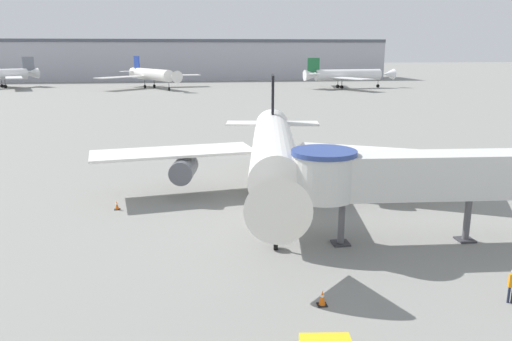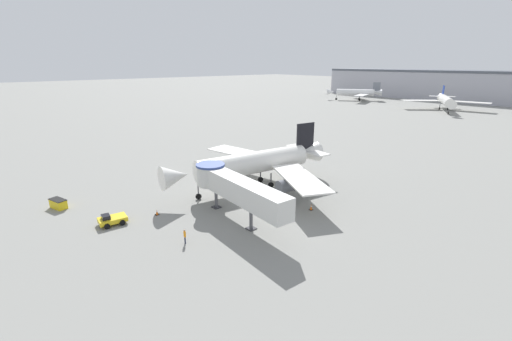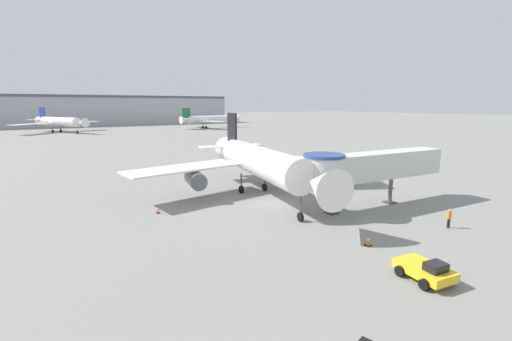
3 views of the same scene
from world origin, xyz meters
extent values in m
plane|color=gray|center=(0.00, 0.00, 0.00)|extent=(800.00, 800.00, 0.00)
cylinder|color=white|center=(0.54, 3.29, 4.28)|extent=(6.63, 20.00, 3.57)
cone|color=white|center=(-1.55, -9.77, 4.28)|extent=(4.14, 4.44, 3.57)
cone|color=white|center=(2.29, 14.24, 4.28)|extent=(4.37, 5.85, 3.57)
cube|color=white|center=(-7.60, 7.36, 3.66)|extent=(14.34, 6.72, 0.22)
cube|color=white|center=(9.54, 4.62, 3.66)|extent=(14.39, 10.40, 0.22)
cube|color=black|center=(2.24, 13.98, 7.49)|extent=(0.83, 3.76, 4.64)
cube|color=white|center=(2.33, 14.51, 4.91)|extent=(9.67, 4.08, 0.18)
cylinder|color=#565960|center=(-6.70, 6.03, 2.43)|extent=(2.53, 4.03, 1.96)
cylinder|color=#565960|center=(8.26, 3.64, 2.43)|extent=(2.53, 4.03, 1.96)
cylinder|color=#4C4C51|center=(-1.01, -6.38, 1.48)|extent=(0.18, 0.18, 2.05)
cylinder|color=black|center=(-1.01, -6.38, 0.45)|extent=(0.40, 0.93, 0.90)
cylinder|color=#4C4C51|center=(-0.66, 5.97, 1.48)|extent=(0.22, 0.22, 2.05)
cylinder|color=black|center=(-0.66, 5.97, 0.45)|extent=(0.54, 0.95, 0.90)
cylinder|color=#4C4C51|center=(2.51, 5.47, 1.48)|extent=(0.22, 0.22, 2.05)
cylinder|color=black|center=(2.51, 5.47, 0.45)|extent=(0.54, 0.95, 0.90)
cube|color=silver|center=(10.05, -6.55, 4.53)|extent=(16.19, 3.67, 2.80)
cylinder|color=silver|center=(2.04, -6.02, 4.53)|extent=(3.90, 3.90, 2.80)
cylinder|color=navy|center=(2.04, -6.02, 6.08)|extent=(4.10, 4.10, 0.30)
cylinder|color=#56565B|center=(3.32, -6.10, 1.57)|extent=(0.44, 0.44, 3.13)
cube|color=#333338|center=(3.32, -6.10, 0.06)|extent=(1.10, 1.10, 0.12)
cylinder|color=#56565B|center=(11.65, -6.66, 1.57)|extent=(0.44, 0.44, 3.13)
cube|color=#333338|center=(11.65, -6.66, 0.06)|extent=(1.10, 1.10, 0.12)
cube|color=yellow|center=(-1.16, -19.17, 0.64)|extent=(2.46, 3.61, 0.58)
cube|color=black|center=(-1.25, -19.93, 1.19)|extent=(1.35, 1.09, 0.52)
cylinder|color=black|center=(-2.32, -19.98, 0.35)|extent=(0.41, 0.73, 0.70)
cylinder|color=black|center=(-0.22, -20.22, 0.35)|extent=(0.41, 0.73, 0.70)
cylinder|color=black|center=(-2.10, -18.13, 0.35)|extent=(0.41, 0.73, 0.70)
cylinder|color=black|center=(0.00, -18.37, 0.35)|extent=(0.41, 0.73, 0.70)
cube|color=black|center=(-11.98, 3.22, 0.02)|extent=(0.44, 0.44, 0.04)
cone|color=orange|center=(-11.98, 3.22, 0.38)|extent=(0.30, 0.30, 0.68)
cylinder|color=white|center=(-11.98, 3.22, 0.46)|extent=(0.16, 0.16, 0.08)
cube|color=black|center=(0.03, -13.66, 0.02)|extent=(0.49, 0.49, 0.04)
cone|color=orange|center=(0.03, -13.66, 0.42)|extent=(0.33, 0.33, 0.76)
cylinder|color=white|center=(0.03, -13.66, 0.51)|extent=(0.18, 0.18, 0.09)
cube|color=black|center=(12.83, 3.48, 0.02)|extent=(0.51, 0.51, 0.04)
cone|color=orange|center=(12.83, 3.48, 0.44)|extent=(0.35, 0.35, 0.79)
cylinder|color=white|center=(12.83, 3.48, 0.53)|extent=(0.19, 0.19, 0.09)
cylinder|color=#1E2338|center=(9.30, -14.68, 0.43)|extent=(0.13, 0.13, 0.86)
cylinder|color=#1E2338|center=(9.47, -14.73, 0.43)|extent=(0.13, 0.13, 0.86)
cube|color=orange|center=(9.39, -14.71, 1.21)|extent=(0.38, 0.29, 0.68)
sphere|color=tan|center=(9.39, -14.71, 1.66)|extent=(0.23, 0.23, 0.23)
cylinder|color=white|center=(-16.53, 126.31, 4.37)|extent=(13.74, 21.68, 3.56)
cone|color=white|center=(-9.65, 113.32, 4.37)|extent=(4.97, 5.12, 3.56)
cone|color=white|center=(-22.41, 137.42, 4.37)|extent=(5.64, 6.38, 3.56)
cube|color=white|center=(-26.46, 124.57, 3.75)|extent=(14.53, 14.77, 0.22)
cube|color=white|center=(-9.51, 133.54, 3.75)|extent=(16.26, 7.71, 0.22)
cube|color=navy|center=(-22.29, 137.19, 7.57)|extent=(2.15, 3.78, 4.62)
cube|color=white|center=(-22.54, 137.66, 4.99)|extent=(10.74, 7.53, 0.18)
cylinder|color=#4C4C51|center=(-11.36, 116.55, 1.57)|extent=(0.18, 0.18, 2.04)
cylinder|color=black|center=(-11.36, 116.55, 0.55)|extent=(0.74, 1.09, 1.10)
cylinder|color=#4C4C51|center=(-19.27, 128.07, 1.57)|extent=(0.22, 0.22, 2.04)
cylinder|color=black|center=(-19.27, 128.07, 0.55)|extent=(0.87, 1.16, 1.10)
cylinder|color=#4C4C51|center=(-16.44, 129.56, 1.57)|extent=(0.22, 0.22, 2.04)
cylinder|color=black|center=(-16.44, 129.56, 0.55)|extent=(0.87, 1.16, 1.10)
cylinder|color=white|center=(44.63, 119.49, 4.22)|extent=(21.96, 5.90, 3.41)
cone|color=white|center=(58.63, 121.12, 4.22)|extent=(4.12, 3.82, 3.41)
cone|color=white|center=(32.67, 118.10, 4.22)|extent=(5.48, 3.98, 3.41)
cube|color=white|center=(42.90, 110.78, 3.62)|extent=(10.07, 14.29, 0.22)
cube|color=white|center=(40.94, 127.57, 3.62)|extent=(7.45, 14.18, 0.22)
cube|color=#1E6638|center=(32.92, 118.13, 7.29)|extent=(3.98, 0.70, 4.43)
cube|color=white|center=(32.41, 118.07, 4.81)|extent=(3.83, 9.43, 0.18)
cylinder|color=#4C4C51|center=(55.15, 120.72, 1.53)|extent=(0.18, 0.18, 1.96)
cylinder|color=black|center=(55.15, 120.72, 0.55)|extent=(1.12, 0.39, 1.10)
cylinder|color=#4C4C51|center=(42.12, 117.65, 1.53)|extent=(0.22, 0.22, 1.96)
cylinder|color=black|center=(42.12, 117.65, 0.55)|extent=(1.14, 0.52, 1.10)
cylinder|color=#4C4C51|center=(41.76, 120.70, 1.53)|extent=(0.22, 0.22, 1.96)
cylinder|color=black|center=(41.76, 120.70, 0.55)|extent=(1.14, 0.52, 1.10)
cube|color=#A8A8B2|center=(-14.95, 175.00, 7.32)|extent=(177.71, 24.20, 14.64)
cube|color=#4C515B|center=(-14.95, 175.00, 15.24)|extent=(177.71, 24.68, 1.20)
camera|label=1|loc=(-6.27, -35.35, 12.35)|focal=35.00mm
camera|label=2|loc=(41.09, -31.65, 19.94)|focal=24.00mm
camera|label=3|loc=(-20.82, -30.87, 11.00)|focal=24.00mm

